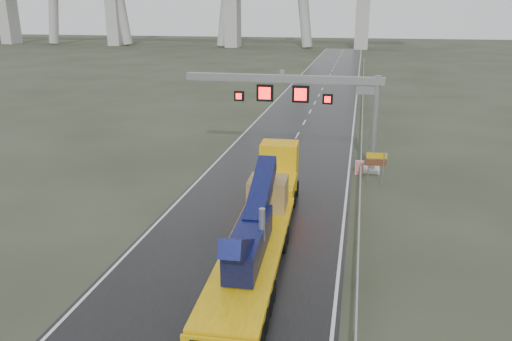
% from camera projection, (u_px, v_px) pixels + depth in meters
% --- Properties ---
extents(ground, '(400.00, 400.00, 0.00)m').
position_uv_depth(ground, '(217.00, 285.00, 22.26)').
color(ground, '#2A3022').
rests_on(ground, ground).
extents(road, '(11.00, 200.00, 0.02)m').
position_uv_depth(road, '(310.00, 112.00, 59.48)').
color(road, black).
rests_on(road, ground).
extents(guardrail, '(0.20, 140.00, 1.40)m').
position_uv_depth(guardrail, '(362.00, 127.00, 48.78)').
color(guardrail, '#919599').
rests_on(guardrail, ground).
extents(sign_gantry, '(14.90, 1.20, 7.42)m').
position_uv_depth(sign_gantry, '(310.00, 96.00, 36.86)').
color(sign_gantry, '#B1B2AD').
rests_on(sign_gantry, ground).
extents(heavy_haul_truck, '(3.39, 18.16, 4.24)m').
position_uv_depth(heavy_haul_truck, '(265.00, 207.00, 26.64)').
color(heavy_haul_truck, yellow).
rests_on(heavy_haul_truck, ground).
extents(exit_sign_pair, '(1.39, 0.18, 2.39)m').
position_uv_depth(exit_sign_pair, '(376.00, 162.00, 34.28)').
color(exit_sign_pair, '#95969D').
rests_on(exit_sign_pair, ground).
extents(striped_barrier, '(0.62, 0.35, 1.04)m').
position_uv_depth(striped_barrier, '(359.00, 168.00, 36.93)').
color(striped_barrier, red).
rests_on(striped_barrier, ground).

